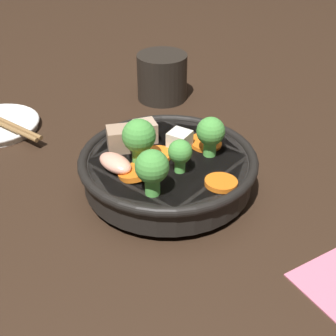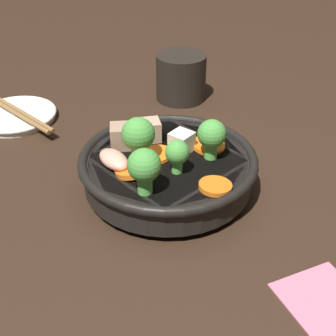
% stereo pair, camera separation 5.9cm
% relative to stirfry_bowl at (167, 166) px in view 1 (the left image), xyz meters
% --- Properties ---
extents(ground_plane, '(3.00, 3.00, 0.00)m').
position_rel_stirfry_bowl_xyz_m(ground_plane, '(0.00, -0.00, -0.04)').
color(ground_plane, black).
extents(stirfry_bowl, '(0.22, 0.22, 0.10)m').
position_rel_stirfry_bowl_xyz_m(stirfry_bowl, '(0.00, 0.00, 0.00)').
color(stirfry_bowl, black).
rests_on(stirfry_bowl, ground_plane).
extents(dark_mug, '(0.11, 0.09, 0.08)m').
position_rel_stirfry_bowl_xyz_m(dark_mug, '(0.25, -0.12, 0.00)').
color(dark_mug, black).
rests_on(dark_mug, ground_plane).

